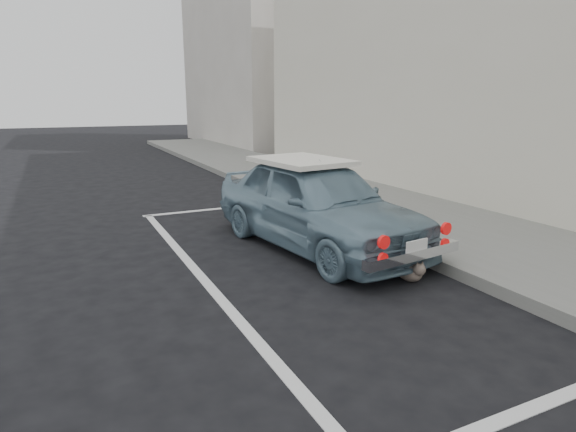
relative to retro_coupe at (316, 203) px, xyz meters
name	(u,v)px	position (x,y,z in m)	size (l,w,h in m)	color
ground	(431,388)	(-0.95, -3.47, -0.65)	(80.00, 80.00, 0.00)	black
sidewalk	(509,249)	(2.25, -1.47, -0.58)	(2.80, 40.00, 0.15)	slate
shop_building	(557,23)	(5.38, 0.53, 2.84)	(3.50, 18.00, 7.00)	beige
building_far	(247,59)	(5.40, 16.53, 3.35)	(3.50, 10.00, 8.00)	#B6AEA5
pline_rear	(536,406)	(-0.45, -3.97, -0.65)	(3.00, 0.12, 0.01)	silver
pline_front	(221,208)	(-0.45, 3.03, -0.65)	(3.00, 0.12, 0.01)	silver
pline_side	(201,277)	(-1.85, -0.47, -0.65)	(0.12, 7.00, 0.01)	silver
retro_coupe	(316,203)	(0.00, 0.00, 0.00)	(2.00, 3.95, 1.29)	#6E8D9E
cat	(411,271)	(0.34, -1.69, -0.52)	(0.25, 0.54, 0.29)	#706155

